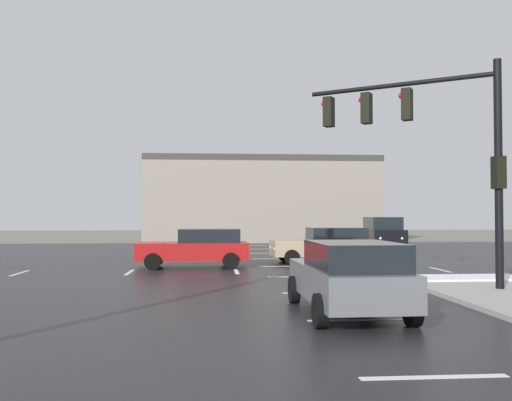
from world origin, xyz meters
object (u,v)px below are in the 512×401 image
Objects in this scene: sedan_red at (197,247)px; sedan_tan at (326,244)px; traffic_signal_mast at (431,135)px; suv_black at (382,233)px; sedan_grey at (348,276)px.

sedan_tan is at bearing -163.93° from sedan_red.
traffic_signal_mast is 9.75m from sedan_tan.
sedan_red is at bearing -11.92° from traffic_signal_mast.
sedan_tan is (-5.44, -9.05, -0.24)m from suv_black.
traffic_signal_mast reaches higher than sedan_grey.
sedan_grey is (-3.48, -3.98, -3.67)m from traffic_signal_mast.
sedan_grey and sedan_tan have the same top height.
traffic_signal_mast is 18.77m from suv_black.
traffic_signal_mast reaches higher than suv_black.
sedan_grey is 23.24m from suv_black.
suv_black is 10.56m from sedan_tan.
sedan_red is 5.98m from sedan_tan.
sedan_red is 0.92× the size of suv_black.
sedan_grey is at bearing 77.99° from sedan_tan.
sedan_tan is at bearing -25.77° from suv_black.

